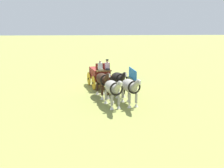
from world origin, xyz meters
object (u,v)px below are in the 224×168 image
at_px(show_wagon, 100,74).
at_px(draft_horse_rear_near, 118,80).
at_px(draft_horse_rear_off, 103,80).
at_px(draft_horse_lead_off, 113,88).
at_px(draft_horse_lead_near, 130,87).

distance_m(show_wagon, draft_horse_rear_near, 3.44).
bearing_deg(draft_horse_rear_near, show_wagon, -155.63).
relative_size(draft_horse_rear_near, draft_horse_rear_off, 0.94).
bearing_deg(draft_horse_lead_off, show_wagon, -172.71).
bearing_deg(draft_horse_lead_off, draft_horse_rear_near, 167.02).
bearing_deg(draft_horse_lead_near, draft_horse_rear_near, -166.52).
relative_size(draft_horse_rear_near, draft_horse_lead_near, 0.98).
bearing_deg(show_wagon, draft_horse_rear_near, 24.37).
relative_size(show_wagon, draft_horse_rear_near, 1.82).
bearing_deg(draft_horse_rear_off, draft_horse_rear_near, 104.24).
relative_size(show_wagon, draft_horse_rear_off, 1.72).
distance_m(draft_horse_rear_off, draft_horse_lead_off, 2.60).
xyz_separation_m(draft_horse_rear_off, draft_horse_lead_near, (2.22, 1.87, -0.05)).
xyz_separation_m(draft_horse_lead_near, draft_horse_lead_off, (0.30, -1.26, -0.01)).
height_order(draft_horse_lead_near, draft_horse_lead_off, draft_horse_lead_near).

